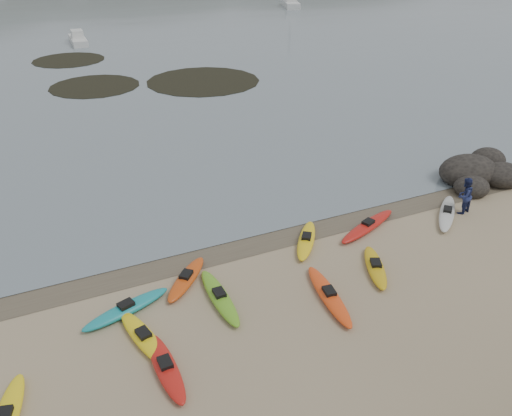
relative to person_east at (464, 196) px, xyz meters
name	(u,v)px	position (x,y,z in m)	size (l,w,h in m)	color
ground	(256,236)	(-10.26, 2.20, -0.94)	(600.00, 600.00, 0.00)	tan
wet_sand	(259,239)	(-10.26, 1.90, -0.94)	(60.00, 60.00, 0.00)	brown
kayaks	(265,284)	(-11.49, -1.40, -0.77)	(22.42, 7.97, 0.34)	yellow
person_east	(464,196)	(0.00, 0.00, 0.00)	(0.92, 0.72, 1.89)	navy
rock_cluster	(478,176)	(3.62, 2.44, -0.71)	(5.23, 3.83, 1.74)	black
kelp_mats	(138,77)	(-8.86, 32.78, -0.92)	(19.45, 23.05, 0.04)	black
moored_boats	(103,7)	(-4.27, 80.14, -0.40)	(95.87, 72.28, 1.19)	silver
far_hills	(145,10)	(29.12, 196.17, -16.87)	(550.00, 135.00, 80.00)	#384235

